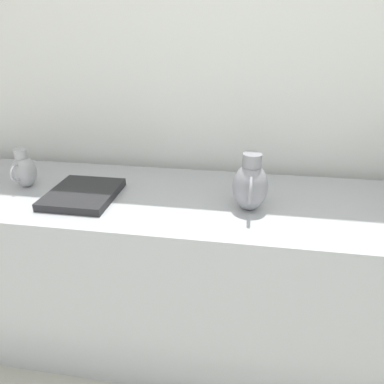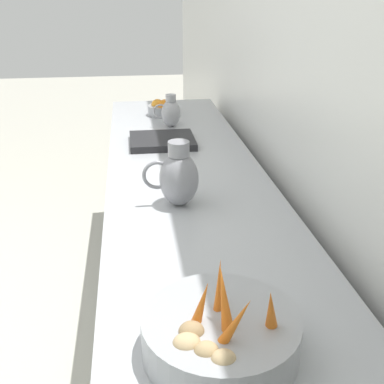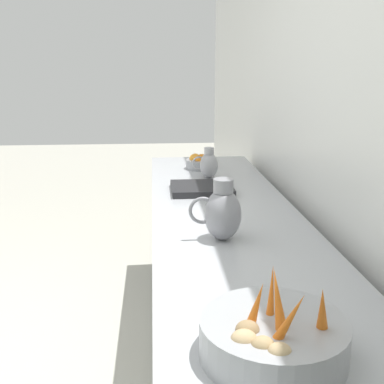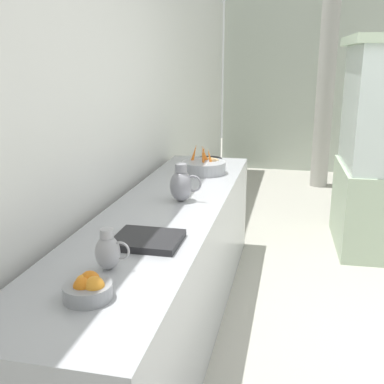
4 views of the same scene
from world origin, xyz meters
TOP-DOWN VIEW (x-y plane):
  - tile_wall_left at (-1.95, 0.32)m, footprint 0.10×8.84m
  - prep_counter at (-1.48, -0.18)m, footprint 0.71×3.27m
  - metal_pitcher_tall at (-1.41, -0.02)m, footprint 0.21×0.15m
  - metal_pitcher_short at (-1.48, -1.11)m, footprint 0.16×0.11m
  - counter_sink_basin at (-1.41, -0.78)m, footprint 0.34×0.30m

SIDE VIEW (x-z plane):
  - prep_counter at x=-1.48m, z-range 0.00..0.88m
  - counter_sink_basin at x=-1.41m, z-range 0.88..0.91m
  - metal_pitcher_short at x=-1.48m, z-range 0.87..1.06m
  - metal_pitcher_tall at x=-1.41m, z-range 0.86..1.12m
  - tile_wall_left at x=-1.95m, z-range 0.00..3.00m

